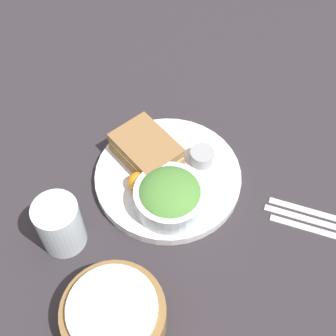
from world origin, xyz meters
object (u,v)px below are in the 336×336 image
sandwich (146,149)px  knife (319,222)px  fork (320,214)px  spoon (317,231)px  plate (168,177)px  bread_basket (114,316)px  salad_bowl (170,196)px  drink_glass (60,225)px  dressing_cup (202,157)px

sandwich → knife: size_ratio=0.74×
fork → spoon: size_ratio=1.11×
plate → knife: plate is taller
sandwich → fork: (-0.34, -0.06, -0.04)m
bread_basket → fork: 0.41m
salad_bowl → spoon: 0.27m
salad_bowl → knife: (-0.25, -0.11, -0.04)m
drink_glass → fork: drink_glass is taller
dressing_cup → knife: 0.25m
fork → knife: (-0.00, 0.02, 0.00)m
salad_bowl → dressing_cup: 0.12m
bread_basket → sandwich: bearing=-66.6°
plate → drink_glass: bearing=65.5°
sandwich → fork: size_ratio=0.78×
drink_glass → dressing_cup: bearing=-116.8°
bread_basket → spoon: bearing=-124.3°
bread_basket → plate: bearing=-76.0°
plate → fork: 0.29m
fork → spoon: (-0.01, 0.04, 0.00)m
drink_glass → salad_bowl: bearing=-131.2°
knife → spoon: size_ratio=1.17×
spoon → dressing_cup: bearing=164.0°
plate → dressing_cup: 0.08m
drink_glass → fork: size_ratio=0.56×
bread_basket → spoon: 0.39m
knife → spoon: 0.02m
salad_bowl → spoon: (-0.25, -0.10, -0.04)m
salad_bowl → drink_glass: bearing=48.8°
salad_bowl → bread_basket: salad_bowl is taller
plate → fork: bearing=-164.6°
plate → dressing_cup: bearing=-123.8°
drink_glass → bread_basket: (-0.16, 0.08, -0.02)m
plate → bread_basket: 0.29m
fork → knife: same height
salad_bowl → fork: (-0.24, -0.13, -0.04)m
plate → drink_glass: drink_glass is taller
salad_bowl → spoon: bearing=-158.8°
sandwich → drink_glass: 0.22m
drink_glass → knife: bearing=-145.1°
sandwich → bread_basket: (-0.13, 0.29, -0.01)m
plate → sandwich: bearing=-14.3°
salad_bowl → fork: bearing=-151.4°
sandwich → salad_bowl: bearing=143.4°
knife → spoon: same height
drink_glass → fork: bearing=-143.1°
dressing_cup → knife: bearing=179.9°
knife → salad_bowl: bearing=-166.9°
bread_basket → knife: size_ratio=0.81×
dressing_cup → fork: size_ratio=0.24×
dressing_cup → bread_basket: (-0.03, 0.34, 0.00)m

